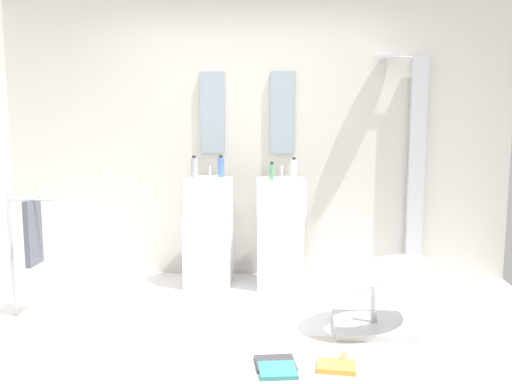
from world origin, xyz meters
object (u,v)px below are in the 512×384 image
Objects in this scene: magazine_ochre at (337,366)px; soap_bottle_blue at (221,167)px; towel_rack at (30,235)px; pedestal_sink_right at (281,230)px; soap_bottle_clear at (294,168)px; magazine_charcoal at (275,363)px; soap_bottle_grey at (194,167)px; pedestal_sink_left at (208,229)px; coffee_mug at (346,356)px; shower_column at (415,165)px; lounge_chair at (375,283)px; magazine_teal at (278,370)px; soap_bottle_green at (272,171)px.

soap_bottle_blue is at bearing 123.62° from magazine_ochre.
soap_bottle_blue is at bearing 35.62° from towel_rack.
pedestal_sink_right is 0.57m from soap_bottle_clear.
soap_bottle_grey is (-0.78, 1.66, 1.04)m from magazine_charcoal.
pedestal_sink_left is 4.45× the size of magazine_charcoal.
coffee_mug is 2.17m from soap_bottle_blue.
towel_rack is 2.11m from magazine_charcoal.
towel_rack is (-3.08, -1.14, -0.45)m from shower_column.
soap_bottle_blue and soap_bottle_grey have the same top height.
shower_column is 1.97× the size of lounge_chair.
soap_bottle_blue is (0.11, 0.09, 0.55)m from pedestal_sink_left.
soap_bottle_blue is at bearing 98.17° from magazine_charcoal.
coffee_mug is (1.09, -1.56, -0.45)m from pedestal_sink_left.
soap_bottle_clear is 0.93× the size of soap_bottle_grey.
magazine_charcoal is (-0.68, -0.63, -0.33)m from lounge_chair.
coffee_mug is at bearing -74.29° from pedestal_sink_right.
soap_bottle_clear is (-1.10, -0.17, -0.02)m from shower_column.
soap_bottle_blue is (-1.75, -0.18, -0.02)m from shower_column.
magazine_charcoal is at bearing 91.57° from magazine_teal.
pedestal_sink_right is at bearing 82.51° from magazine_teal.
pedestal_sink_left is at bearing 35.30° from towel_rack.
soap_bottle_grey is at bearing 177.08° from pedestal_sink_right.
magazine_teal is 1.22× the size of soap_bottle_clear.
magazine_charcoal is at bearing -86.80° from soap_bottle_green.
lounge_chair is 4.56× the size of magazine_ochre.
lounge_chair is 5.30× the size of soap_bottle_grey.
soap_bottle_green is (0.70, -0.12, -0.02)m from soap_bottle_grey.
magazine_teal is 2.10m from soap_bottle_clear.
soap_bottle_green is at bearing 83.56° from magazine_charcoal.
magazine_ochre is 2.05m from soap_bottle_clear.
soap_bottle_blue is at bearing 170.85° from pedestal_sink_right.
shower_column is 2.54m from magazine_teal.
towel_rack is at bearing -144.38° from soap_bottle_blue.
magazine_ochre is 2.51× the size of coffee_mug.
magazine_ochre is (0.37, -1.65, -0.48)m from pedestal_sink_right.
magazine_teal is at bearing -24.13° from towel_rack.
shower_column is 3.32m from towel_rack.
lounge_chair is at bearing -2.75° from towel_rack.
pedestal_sink_right reaches higher than magazine_ochre.
magazine_teal is at bearing -72.61° from soap_bottle_blue.
shower_column is 1.76m from soap_bottle_blue.
magazine_ochre is 1.25× the size of soap_bottle_clear.
soap_bottle_blue is 1.08× the size of soap_bottle_clear.
soap_bottle_clear is (0.10, 1.72, 1.04)m from magazine_charcoal.
soap_bottle_grey reaches higher than magazine_teal.
pedestal_sink_left is at bearing -172.11° from soap_bottle_clear.
magazine_teal is (0.02, -1.72, -0.49)m from pedestal_sink_right.
lounge_chair is at bearing -36.53° from pedestal_sink_left.
shower_column is 1.11m from soap_bottle_clear.
soap_bottle_clear is at bearing 76.89° from magazine_charcoal.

